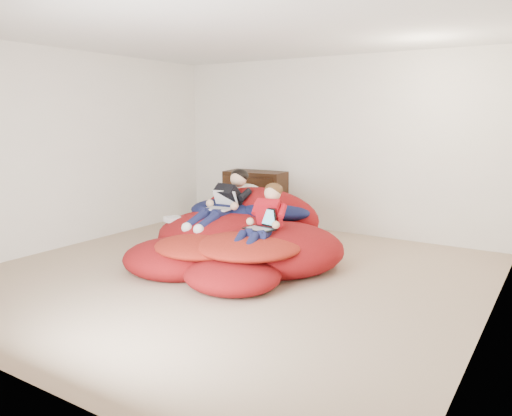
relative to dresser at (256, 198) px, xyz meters
The scene contains 9 objects.
room_shell 2.52m from the dresser, 63.43° to the right, with size 5.10×5.10×2.77m.
dresser is the anchor object (origin of this frame).
beanbag_pile 1.98m from the dresser, 63.07° to the right, with size 2.41×2.32×0.86m.
cream_pillow 0.98m from the dresser, 63.60° to the right, with size 0.47×0.30×0.30m, color beige.
older_boy 1.66m from the dresser, 70.40° to the right, with size 0.35×1.12×0.65m.
younger_boy 2.45m from the dresser, 55.52° to the right, with size 0.33×0.87×0.64m.
laptop_white 1.74m from the dresser, 71.40° to the right, with size 0.33×0.35×0.21m.
laptop_black 2.47m from the dresser, 55.95° to the right, with size 0.35×0.32×0.23m.
power_adapter 1.92m from the dresser, 89.44° to the right, with size 0.17×0.17×0.07m, color silver.
Camera 1 is at (2.97, -4.18, 1.67)m, focal length 35.00 mm.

